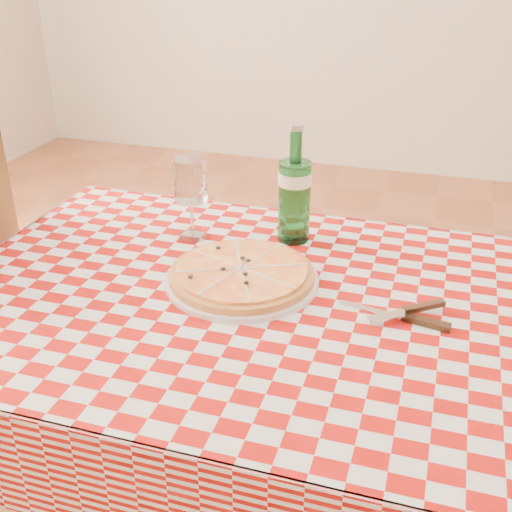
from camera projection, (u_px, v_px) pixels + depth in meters
The scene contains 6 objects.
dining_table at pixel (257, 337), 1.35m from camera, with size 1.20×0.80×0.75m.
tablecloth at pixel (257, 298), 1.31m from camera, with size 1.30×0.90×0.01m, color #9A0D09.
pizza_plate at pixel (242, 273), 1.35m from camera, with size 0.33×0.33×0.04m, color #BA833E, non-canonical shape.
water_bottle at pixel (295, 184), 1.48m from camera, with size 0.08×0.08×0.28m, color #1A6829, non-canonical shape.
wine_glass at pixel (191, 199), 1.51m from camera, with size 0.08×0.08×0.20m, color white, non-canonical shape.
cutlery at pixel (403, 313), 1.22m from camera, with size 0.23×0.19×0.03m, color silver, non-canonical shape.
Camera 1 is at (0.33, -1.07, 1.43)m, focal length 45.00 mm.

